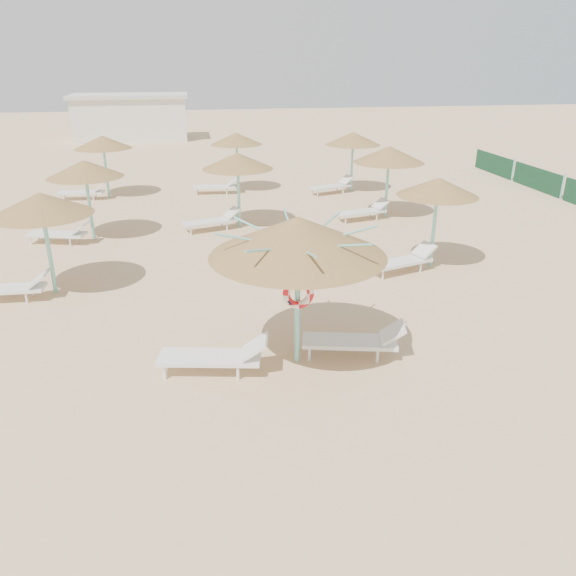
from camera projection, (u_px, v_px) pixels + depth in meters
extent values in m
plane|color=tan|center=(301.00, 364.00, 11.40)|extent=(120.00, 120.00, 0.00)
cylinder|color=#78D1C7|center=(297.00, 304.00, 11.05)|extent=(0.11, 0.11, 2.55)
cone|color=olive|center=(298.00, 236.00, 10.52)|extent=(3.40, 3.40, 0.77)
cylinder|color=#78D1C7|center=(298.00, 250.00, 10.62)|extent=(0.20, 0.20, 0.12)
cylinder|color=#78D1C7|center=(338.00, 237.00, 10.66)|extent=(1.54, 0.04, 0.39)
cylinder|color=#78D1C7|center=(320.00, 229.00, 11.13)|extent=(1.12, 1.12, 0.39)
cylinder|color=#78D1C7|center=(290.00, 227.00, 11.25)|extent=(0.04, 1.54, 0.39)
cylinder|color=#78D1C7|center=(265.00, 232.00, 10.95)|extent=(1.12, 1.12, 0.39)
cylinder|color=#78D1C7|center=(256.00, 241.00, 10.41)|extent=(1.54, 0.04, 0.39)
cylinder|color=#78D1C7|center=(273.00, 249.00, 9.94)|extent=(1.12, 1.12, 0.39)
cylinder|color=#78D1C7|center=(306.00, 252.00, 9.82)|extent=(0.04, 1.54, 0.39)
cylinder|color=#78D1C7|center=(334.00, 246.00, 10.12)|extent=(1.12, 1.12, 0.39)
torus|color=red|center=(298.00, 294.00, 10.86)|extent=(0.63, 0.15, 0.63)
cylinder|color=white|center=(165.00, 372.00, 10.82)|extent=(0.06, 0.06, 0.29)
cylinder|color=white|center=(170.00, 359.00, 11.31)|extent=(0.06, 0.06, 0.29)
cylinder|color=white|center=(238.00, 373.00, 10.80)|extent=(0.06, 0.06, 0.29)
cylinder|color=white|center=(241.00, 360.00, 11.28)|extent=(0.06, 0.06, 0.29)
cube|color=white|center=(210.00, 358.00, 10.98)|extent=(2.08, 1.02, 0.08)
cube|color=white|center=(255.00, 347.00, 10.87)|extent=(0.62, 0.72, 0.38)
cylinder|color=white|center=(309.00, 354.00, 11.49)|extent=(0.06, 0.06, 0.29)
cylinder|color=white|center=(310.00, 342.00, 11.96)|extent=(0.06, 0.06, 0.29)
cylinder|color=white|center=(377.00, 356.00, 11.41)|extent=(0.06, 0.06, 0.29)
cylinder|color=white|center=(375.00, 344.00, 11.89)|extent=(0.06, 0.06, 0.29)
cube|color=white|center=(349.00, 342.00, 11.61)|extent=(2.04, 1.07, 0.08)
cube|color=white|center=(393.00, 332.00, 11.47)|extent=(0.63, 0.71, 0.37)
cylinder|color=#78D1C7|center=(49.00, 251.00, 14.48)|extent=(0.11, 0.11, 2.30)
cone|color=olive|center=(41.00, 204.00, 14.01)|extent=(2.52, 2.52, 0.57)
cylinder|color=#78D1C7|center=(42.00, 213.00, 14.10)|extent=(0.20, 0.20, 0.12)
cylinder|color=white|center=(26.00, 298.00, 14.17)|extent=(0.06, 0.06, 0.28)
cylinder|color=white|center=(32.00, 291.00, 14.63)|extent=(0.06, 0.06, 0.28)
cube|color=white|center=(5.00, 289.00, 14.26)|extent=(1.92, 0.69, 0.08)
cube|color=white|center=(39.00, 279.00, 14.28)|extent=(0.51, 0.62, 0.36)
cylinder|color=#78D1C7|center=(90.00, 205.00, 18.89)|extent=(0.11, 0.11, 2.30)
cone|color=olive|center=(85.00, 169.00, 18.42)|extent=(2.48, 2.48, 0.56)
cylinder|color=#78D1C7|center=(86.00, 176.00, 18.51)|extent=(0.20, 0.20, 0.12)
cylinder|color=white|center=(31.00, 241.00, 18.57)|extent=(0.06, 0.06, 0.28)
cylinder|color=white|center=(39.00, 236.00, 19.03)|extent=(0.06, 0.06, 0.28)
cylinder|color=white|center=(70.00, 242.00, 18.46)|extent=(0.06, 0.06, 0.28)
cylinder|color=white|center=(77.00, 238.00, 18.92)|extent=(0.06, 0.06, 0.28)
cube|color=white|center=(57.00, 234.00, 18.67)|extent=(2.00, 1.10, 0.08)
cube|color=white|center=(80.00, 228.00, 18.50)|extent=(0.63, 0.71, 0.36)
cylinder|color=#78D1C7|center=(106.00, 171.00, 24.64)|extent=(0.11, 0.11, 2.30)
cone|color=olive|center=(103.00, 142.00, 24.17)|extent=(2.44, 2.44, 0.55)
cylinder|color=#78D1C7|center=(103.00, 148.00, 24.25)|extent=(0.20, 0.20, 0.12)
cylinder|color=white|center=(61.00, 198.00, 24.20)|extent=(0.06, 0.06, 0.28)
cylinder|color=white|center=(65.00, 195.00, 24.66)|extent=(0.06, 0.06, 0.28)
cylinder|color=white|center=(93.00, 198.00, 24.29)|extent=(0.06, 0.06, 0.28)
cylinder|color=white|center=(96.00, 195.00, 24.75)|extent=(0.06, 0.06, 0.28)
cube|color=white|center=(81.00, 192.00, 24.41)|extent=(1.95, 0.81, 0.08)
cube|color=white|center=(100.00, 187.00, 24.38)|extent=(0.54, 0.65, 0.36)
cylinder|color=#78D1C7|center=(239.00, 195.00, 20.28)|extent=(0.11, 0.11, 2.30)
cone|color=olive|center=(238.00, 161.00, 19.80)|extent=(2.52, 2.52, 0.57)
cylinder|color=#78D1C7|center=(238.00, 167.00, 19.89)|extent=(0.20, 0.20, 0.12)
cylinder|color=white|center=(191.00, 231.00, 19.58)|extent=(0.06, 0.06, 0.28)
cylinder|color=white|center=(186.00, 228.00, 19.99)|extent=(0.06, 0.06, 0.28)
cylinder|color=white|center=(227.00, 226.00, 20.15)|extent=(0.06, 0.06, 0.28)
cylinder|color=white|center=(222.00, 223.00, 20.56)|extent=(0.06, 0.06, 0.28)
cube|color=white|center=(210.00, 222.00, 20.05)|extent=(2.00, 1.15, 0.08)
cube|color=white|center=(232.00, 213.00, 20.32)|extent=(0.64, 0.72, 0.36)
cylinder|color=#78D1C7|center=(237.00, 166.00, 25.69)|extent=(0.11, 0.11, 2.30)
cone|color=olive|center=(236.00, 139.00, 25.23)|extent=(2.31, 2.31, 0.52)
cylinder|color=#78D1C7|center=(236.00, 144.00, 25.31)|extent=(0.20, 0.20, 0.12)
cylinder|color=white|center=(197.00, 192.00, 25.25)|extent=(0.06, 0.06, 0.28)
cylinder|color=white|center=(197.00, 190.00, 25.71)|extent=(0.06, 0.06, 0.28)
cylinder|color=white|center=(227.00, 192.00, 25.36)|extent=(0.06, 0.06, 0.28)
cylinder|color=white|center=(227.00, 189.00, 25.82)|extent=(0.06, 0.06, 0.28)
cube|color=white|center=(214.00, 187.00, 25.47)|extent=(1.95, 0.78, 0.08)
cube|color=white|center=(233.00, 181.00, 25.45)|extent=(0.53, 0.64, 0.36)
cylinder|color=#78D1C7|center=(434.00, 229.00, 16.34)|extent=(0.11, 0.11, 2.30)
cone|color=olive|center=(438.00, 187.00, 15.88)|extent=(2.31, 2.31, 0.52)
cylinder|color=#78D1C7|center=(437.00, 195.00, 15.96)|extent=(0.20, 0.20, 0.12)
cylinder|color=white|center=(383.00, 275.00, 15.64)|extent=(0.06, 0.06, 0.28)
cylinder|color=white|center=(372.00, 270.00, 16.05)|extent=(0.06, 0.06, 0.28)
cylinder|color=white|center=(421.00, 268.00, 16.22)|extent=(0.06, 0.06, 0.28)
cylinder|color=white|center=(409.00, 262.00, 16.63)|extent=(0.06, 0.06, 0.28)
cube|color=white|center=(400.00, 262.00, 16.12)|extent=(2.00, 1.17, 0.08)
cube|color=white|center=(424.00, 250.00, 16.40)|extent=(0.65, 0.72, 0.36)
cylinder|color=#78D1C7|center=(387.00, 187.00, 21.54)|extent=(0.11, 0.11, 2.30)
cone|color=olive|center=(389.00, 154.00, 21.07)|extent=(2.68, 2.68, 0.60)
cylinder|color=#78D1C7|center=(389.00, 161.00, 21.16)|extent=(0.20, 0.20, 0.12)
cylinder|color=white|center=(346.00, 220.00, 20.88)|extent=(0.06, 0.06, 0.28)
cylinder|color=white|center=(339.00, 217.00, 21.31)|extent=(0.06, 0.06, 0.28)
cylinder|color=white|center=(377.00, 217.00, 21.37)|extent=(0.06, 0.06, 0.28)
cylinder|color=white|center=(370.00, 214.00, 21.80)|extent=(0.06, 0.06, 0.28)
cube|color=white|center=(361.00, 212.00, 21.32)|extent=(1.99, 1.04, 0.08)
cube|color=white|center=(381.00, 204.00, 21.54)|extent=(0.61, 0.70, 0.36)
cylinder|color=#78D1C7|center=(352.00, 166.00, 25.68)|extent=(0.11, 0.11, 2.30)
cone|color=olive|center=(353.00, 138.00, 25.21)|extent=(2.49, 2.49, 0.56)
cylinder|color=#78D1C7|center=(353.00, 144.00, 25.30)|extent=(0.20, 0.20, 0.12)
cylinder|color=white|center=(318.00, 194.00, 24.97)|extent=(0.06, 0.06, 0.28)
cylinder|color=white|center=(312.00, 191.00, 25.38)|extent=(0.06, 0.06, 0.28)
cylinder|color=white|center=(343.00, 190.00, 25.56)|extent=(0.06, 0.06, 0.28)
cylinder|color=white|center=(337.00, 188.00, 25.97)|extent=(0.06, 0.06, 0.28)
cube|color=white|center=(330.00, 187.00, 25.46)|extent=(2.00, 1.19, 0.08)
cube|color=white|center=(346.00, 180.00, 25.74)|extent=(0.65, 0.72, 0.36)
cube|color=silver|center=(132.00, 119.00, 41.74)|extent=(8.00, 4.00, 3.00)
cube|color=beige|center=(129.00, 96.00, 41.12)|extent=(8.40, 4.40, 0.25)
cube|color=#194B2F|center=(537.00, 179.00, 26.18)|extent=(0.08, 3.80, 1.00)
cylinder|color=#78D1C7|center=(562.00, 187.00, 24.44)|extent=(0.08, 0.08, 1.10)
cube|color=#194B2F|center=(494.00, 164.00, 29.83)|extent=(0.08, 3.80, 1.00)
cylinder|color=#78D1C7|center=(513.00, 170.00, 28.08)|extent=(0.08, 0.08, 1.10)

